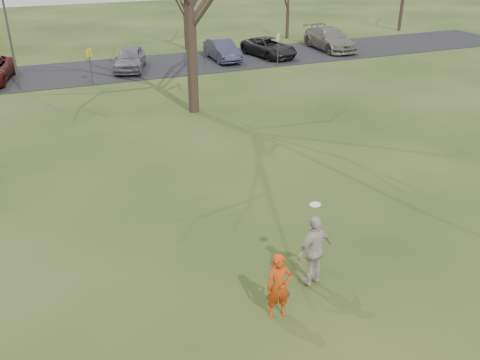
# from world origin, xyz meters

# --- Properties ---
(ground) EXTENTS (120.00, 120.00, 0.00)m
(ground) POSITION_xyz_m (0.00, 0.00, 0.00)
(ground) COLOR #1E380F
(ground) RESTS_ON ground
(parking_strip) EXTENTS (62.00, 6.50, 0.04)m
(parking_strip) POSITION_xyz_m (0.00, 25.00, 0.02)
(parking_strip) COLOR black
(parking_strip) RESTS_ON ground
(player_defender) EXTENTS (0.66, 0.49, 1.65)m
(player_defender) POSITION_xyz_m (-0.75, -0.20, 0.82)
(player_defender) COLOR #C43E10
(player_defender) RESTS_ON ground
(car_4) EXTENTS (2.97, 4.60, 1.46)m
(car_4) POSITION_xyz_m (0.74, 24.54, 0.77)
(car_4) COLOR gray
(car_4) RESTS_ON parking_strip
(car_5) EXTENTS (1.47, 4.16, 1.37)m
(car_5) POSITION_xyz_m (7.16, 24.86, 0.73)
(car_5) COLOR #33334C
(car_5) RESTS_ON parking_strip
(car_6) EXTENTS (3.06, 4.98, 1.29)m
(car_6) POSITION_xyz_m (10.63, 24.72, 0.68)
(car_6) COLOR black
(car_6) RESTS_ON parking_strip
(car_7) EXTENTS (2.28, 5.40, 1.56)m
(car_7) POSITION_xyz_m (15.84, 25.14, 0.82)
(car_7) COLOR gray
(car_7) RESTS_ON parking_strip
(catching_play) EXTENTS (1.18, 0.73, 2.12)m
(catching_play) POSITION_xyz_m (0.56, 0.51, 1.05)
(catching_play) COLOR beige
(catching_play) RESTS_ON ground
(lamp_post) EXTENTS (0.34, 0.34, 6.27)m
(lamp_post) POSITION_xyz_m (-6.00, 22.50, 3.97)
(lamp_post) COLOR #47474C
(lamp_post) RESTS_ON ground
(sign_yellow) EXTENTS (0.35, 0.35, 2.08)m
(sign_yellow) POSITION_xyz_m (-2.00, 22.00, 1.45)
(sign_yellow) COLOR #47474C
(sign_yellow) RESTS_ON ground
(sign_white) EXTENTS (0.35, 0.35, 2.08)m
(sign_white) POSITION_xyz_m (10.00, 22.00, 1.45)
(sign_white) COLOR #47474C
(sign_white) RESTS_ON ground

